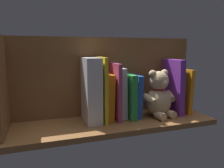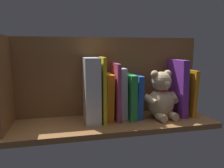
{
  "view_description": "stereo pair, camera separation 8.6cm",
  "coord_description": "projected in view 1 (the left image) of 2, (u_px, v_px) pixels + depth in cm",
  "views": [
    {
      "loc": [
        27.08,
        80.95,
        29.98
      ],
      "look_at": [
        0.0,
        0.0,
        15.65
      ],
      "focal_mm": 33.97,
      "sensor_mm": 36.0,
      "label": 1
    },
    {
      "loc": [
        18.75,
        83.28,
        29.98
      ],
      "look_at": [
        0.0,
        0.0,
        15.65
      ],
      "focal_mm": 33.97,
      "sensor_mm": 36.0,
      "label": 2
    }
  ],
  "objects": [
    {
      "name": "book_3",
      "position": [
        135.0,
        95.0,
        0.95
      ],
      "size": [
        3.07,
        12.21,
        18.61
      ],
      "primitive_type": "cube",
      "rotation": [
        0.0,
        -0.03,
        0.0
      ],
      "color": "blue",
      "rests_on": "ground_plane"
    },
    {
      "name": "book_1",
      "position": [
        176.0,
        88.0,
        1.02
      ],
      "size": [
        1.48,
        11.08,
        22.46
      ],
      "primitive_type": "cube",
      "color": "green",
      "rests_on": "ground_plane"
    },
    {
      "name": "shelf_back_panel",
      "position": [
        105.0,
        76.0,
        0.96
      ],
      "size": [
        86.16,
        1.5,
        34.88
      ],
      "primitive_type": "cube",
      "color": "brown",
      "rests_on": "ground_plane"
    },
    {
      "name": "dictionary_thick_white",
      "position": [
        91.0,
        90.0,
        0.87
      ],
      "size": [
        6.04,
        14.29,
        26.4
      ],
      "primitive_type": "cube",
      "color": "silver",
      "rests_on": "ground_plane"
    },
    {
      "name": "book_8",
      "position": [
        102.0,
        89.0,
        0.88
      ],
      "size": [
        1.3,
        14.74,
        26.63
      ],
      "primitive_type": "cube",
      "color": "yellow",
      "rests_on": "ground_plane"
    },
    {
      "name": "book_4",
      "position": [
        128.0,
        96.0,
        0.93
      ],
      "size": [
        2.64,
        13.63,
        19.14
      ],
      "primitive_type": "cube",
      "color": "green",
      "rests_on": "ground_plane"
    },
    {
      "name": "ground_plane",
      "position": [
        112.0,
        123.0,
        0.89
      ],
      "size": [
        86.16,
        25.89,
        2.2
      ],
      "primitive_type": "cube",
      "color": "brown"
    },
    {
      "name": "book_0",
      "position": [
        182.0,
        90.0,
        1.01
      ],
      "size": [
        2.53,
        14.27,
        20.56
      ],
      "primitive_type": "cube",
      "rotation": [
        0.0,
        -0.03,
        0.0
      ],
      "color": "orange",
      "rests_on": "ground_plane"
    },
    {
      "name": "book_7",
      "position": [
        107.0,
        96.0,
        0.91
      ],
      "size": [
        3.55,
        11.66,
        19.49
      ],
      "primitive_type": "cube",
      "rotation": [
        0.0,
        -0.03,
        0.0
      ],
      "color": "orange",
      "rests_on": "ground_plane"
    },
    {
      "name": "book_2",
      "position": [
        173.0,
        86.0,
        0.99
      ],
      "size": [
        3.58,
        14.63,
        25.15
      ],
      "primitive_type": "cube",
      "rotation": [
        0.0,
        0.03,
        0.0
      ],
      "color": "purple",
      "rests_on": "ground_plane"
    },
    {
      "name": "book_6",
      "position": [
        115.0,
        91.0,
        0.9
      ],
      "size": [
        1.48,
        13.81,
        23.95
      ],
      "primitive_type": "cube",
      "color": "#B23F72",
      "rests_on": "ground_plane"
    },
    {
      "name": "shelf_side_divider",
      "position": [
        0.0,
        85.0,
        0.73
      ],
      "size": [
        2.4,
        19.89,
        34.88
      ],
      "primitive_type": "cube",
      "color": "brown",
      "rests_on": "ground_plane"
    },
    {
      "name": "teddy_bear",
      "position": [
        158.0,
        96.0,
        0.95
      ],
      "size": [
        16.7,
        14.54,
        20.81
      ],
      "rotation": [
        0.0,
        0.0,
        0.15
      ],
      "color": "#D1B284",
      "rests_on": "ground_plane"
    },
    {
      "name": "book_5",
      "position": [
        120.0,
        93.0,
        0.93
      ],
      "size": [
        3.34,
        10.92,
        21.85
      ],
      "primitive_type": "cube",
      "rotation": [
        0.0,
        0.03,
        0.0
      ],
      "color": "silver",
      "rests_on": "ground_plane"
    }
  ]
}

